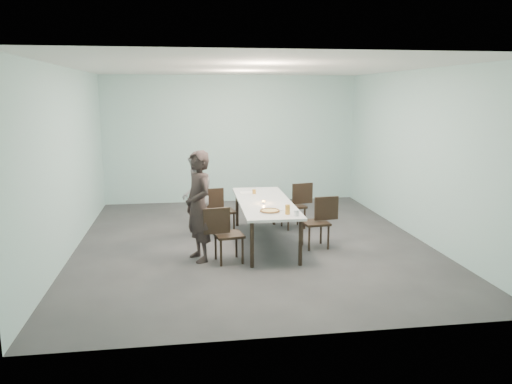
{
  "coord_description": "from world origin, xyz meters",
  "views": [
    {
      "loc": [
        -1.17,
        -8.37,
        2.58
      ],
      "look_at": [
        0.0,
        -0.49,
        1.0
      ],
      "focal_mm": 35.0,
      "sensor_mm": 36.0,
      "label": 1
    }
  ],
  "objects": [
    {
      "name": "pizza",
      "position": [
        0.16,
        -0.88,
        0.77
      ],
      "size": [
        0.34,
        0.34,
        0.04
      ],
      "color": "white",
      "rests_on": "table"
    },
    {
      "name": "diner_far",
      "position": [
        -0.93,
        0.67,
        0.74
      ],
      "size": [
        0.67,
        0.8,
        1.49
      ],
      "primitive_type": "imported",
      "rotation": [
        0.0,
        0.0,
        -1.73
      ],
      "color": "gray",
      "rests_on": "ground"
    },
    {
      "name": "chair_far_right",
      "position": [
        1.01,
        0.87,
        0.5
      ],
      "size": [
        0.64,
        0.49,
        0.87
      ],
      "rotation": [
        0.0,
        0.0,
        3.32
      ],
      "color": "black",
      "rests_on": "ground"
    },
    {
      "name": "diner_near",
      "position": [
        -0.94,
        -0.81,
        0.86
      ],
      "size": [
        0.62,
        0.74,
        1.73
      ],
      "primitive_type": "imported",
      "rotation": [
        0.0,
        0.0,
        -1.19
      ],
      "color": "black",
      "rests_on": "ground"
    },
    {
      "name": "ground",
      "position": [
        0.0,
        0.0,
        0.0
      ],
      "size": [
        7.0,
        7.0,
        0.0
      ],
      "primitive_type": "plane",
      "color": "#333335",
      "rests_on": "ground"
    },
    {
      "name": "tealight",
      "position": [
        0.16,
        -0.27,
        0.77
      ],
      "size": [
        0.06,
        0.06,
        0.05
      ],
      "color": "silver",
      "rests_on": "table"
    },
    {
      "name": "chair_far_left",
      "position": [
        -0.54,
        0.61,
        0.5
      ],
      "size": [
        0.64,
        0.48,
        0.87
      ],
      "rotation": [
        0.0,
        0.0,
        0.16
      ],
      "color": "black",
      "rests_on": "ground"
    },
    {
      "name": "beer_glass",
      "position": [
        0.41,
        -1.06,
        0.82
      ],
      "size": [
        0.08,
        0.08,
        0.15
      ],
      "primitive_type": "cylinder",
      "color": "#C6842B",
      "rests_on": "table"
    },
    {
      "name": "table",
      "position": [
        0.22,
        -0.07,
        0.69
      ],
      "size": [
        0.95,
        2.62,
        0.75
      ],
      "rotation": [
        0.0,
        0.0,
        -0.02
      ],
      "color": "white",
      "rests_on": "ground"
    },
    {
      "name": "menu",
      "position": [
        0.03,
        0.71,
        0.75
      ],
      "size": [
        0.3,
        0.23,
        0.01
      ],
      "primitive_type": "cube",
      "rotation": [
        0.0,
        0.0,
        -0.02
      ],
      "color": "silver",
      "rests_on": "table"
    },
    {
      "name": "side_plate",
      "position": [
        0.36,
        -0.73,
        0.76
      ],
      "size": [
        0.18,
        0.18,
        0.01
      ],
      "primitive_type": "cylinder",
      "color": "white",
      "rests_on": "table"
    },
    {
      "name": "room_shell",
      "position": [
        0.0,
        0.0,
        2.03
      ],
      "size": [
        6.02,
        7.02,
        3.01
      ],
      "color": "#A6D1CF",
      "rests_on": "ground"
    },
    {
      "name": "chair_near_right",
      "position": [
        1.11,
        -0.43,
        0.5
      ],
      "size": [
        0.63,
        0.46,
        0.87
      ],
      "rotation": [
        0.0,
        0.0,
        3.24
      ],
      "color": "black",
      "rests_on": "ground"
    },
    {
      "name": "chair_near_left",
      "position": [
        -0.57,
        -0.98,
        0.5
      ],
      "size": [
        0.64,
        0.49,
        0.87
      ],
      "rotation": [
        0.0,
        0.0,
        0.17
      ],
      "color": "black",
      "rests_on": "ground"
    },
    {
      "name": "amber_tumbler",
      "position": [
        0.13,
        0.6,
        0.79
      ],
      "size": [
        0.07,
        0.07,
        0.08
      ],
      "primitive_type": "cylinder",
      "color": "#C6842B",
      "rests_on": "table"
    },
    {
      "name": "water_tumbler",
      "position": [
        0.52,
        -1.18,
        0.8
      ],
      "size": [
        0.08,
        0.08,
        0.09
      ],
      "primitive_type": "cylinder",
      "color": "silver",
      "rests_on": "table"
    }
  ]
}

